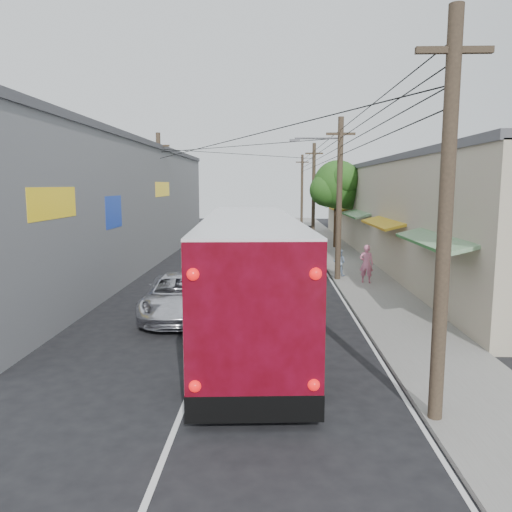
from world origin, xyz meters
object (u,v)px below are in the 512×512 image
(pedestrian_far, at_px, (339,262))
(parked_car_mid, at_px, (310,244))
(parked_car_far, at_px, (303,234))
(jeepney, at_px, (180,296))
(pedestrian_near, at_px, (366,264))
(parked_suv, at_px, (306,260))
(coach_bus, at_px, (250,273))

(pedestrian_far, bearing_deg, parked_car_mid, -55.73)
(parked_car_far, bearing_deg, pedestrian_far, -93.28)
(jeepney, relative_size, pedestrian_far, 3.95)
(pedestrian_near, distance_m, pedestrian_far, 2.12)
(parked_car_mid, xyz_separation_m, pedestrian_near, (1.84, -10.81, 0.36))
(pedestrian_near, height_order, pedestrian_far, pedestrian_near)
(parked_suv, relative_size, pedestrian_near, 2.76)
(pedestrian_near, relative_size, pedestrian_far, 1.32)
(parked_car_mid, xyz_separation_m, pedestrian_far, (0.80, -8.98, 0.14))
(coach_bus, xyz_separation_m, pedestrian_far, (4.21, 9.80, -1.15))
(coach_bus, height_order, pedestrian_far, coach_bus)
(coach_bus, relative_size, jeepney, 2.43)
(coach_bus, xyz_separation_m, parked_car_far, (3.41, 26.33, -1.29))
(pedestrian_far, bearing_deg, jeepney, 77.94)
(jeepney, height_order, pedestrian_far, jeepney)
(jeepney, bearing_deg, coach_bus, -42.06)
(coach_bus, distance_m, parked_car_mid, 19.13)
(parked_car_mid, relative_size, parked_car_far, 0.98)
(parked_car_far, relative_size, pedestrian_far, 2.93)
(parked_car_mid, bearing_deg, pedestrian_far, -85.68)
(pedestrian_far, bearing_deg, pedestrian_near, 148.76)
(parked_suv, distance_m, parked_car_mid, 7.56)
(jeepney, distance_m, pedestrian_near, 9.88)
(jeepney, distance_m, parked_car_far, 25.06)
(parked_car_far, bearing_deg, parked_suv, -99.10)
(coach_bus, bearing_deg, parked_car_mid, 76.41)
(pedestrian_near, bearing_deg, parked_car_far, -63.38)
(jeepney, relative_size, parked_car_far, 1.35)
(parked_suv, height_order, pedestrian_far, pedestrian_far)
(coach_bus, distance_m, jeepney, 3.51)
(parked_suv, bearing_deg, parked_car_far, 90.05)
(coach_bus, bearing_deg, pedestrian_far, 63.46)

